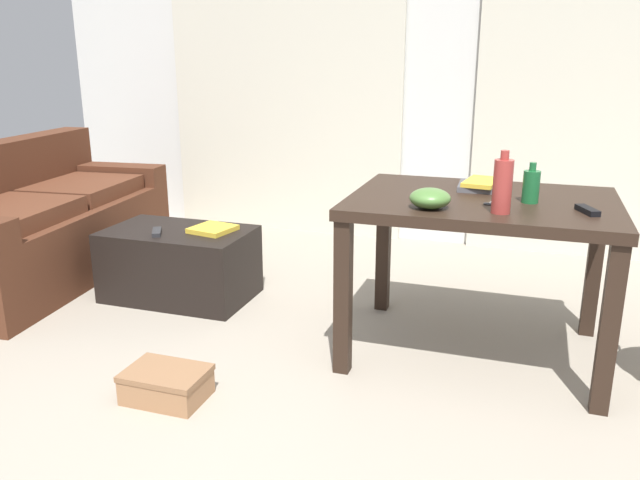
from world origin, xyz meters
TOP-DOWN VIEW (x-y plane):
  - ground_plane at (0.00, 1.20)m, footprint 7.66×7.66m
  - wall_back at (0.00, 3.19)m, footprint 6.24×0.10m
  - curtains at (0.00, 3.11)m, footprint 4.27×0.03m
  - couch at (-2.28, 1.56)m, footprint 0.99×1.92m
  - coffee_table at (-1.23, 1.49)m, footprint 0.83×0.51m
  - craft_table at (0.48, 1.31)m, footprint 1.18×0.88m
  - bottle_near at (0.68, 1.27)m, footprint 0.07×0.07m
  - bottle_far at (0.57, 1.04)m, footprint 0.08×0.08m
  - bowl at (0.28, 1.03)m, footprint 0.17×0.17m
  - book_stack at (0.45, 1.50)m, footprint 0.20×0.27m
  - tv_remote_on_table at (0.91, 1.15)m, footprint 0.10×0.15m
  - scissors at (0.52, 1.19)m, footprint 0.08×0.10m
  - tv_remote_primary at (-1.29, 1.38)m, footprint 0.12×0.16m
  - magazine at (-1.02, 1.53)m, footprint 0.25×0.26m
  - shoebox at (-0.68, 0.45)m, footprint 0.33×0.24m

SIDE VIEW (x-z plane):
  - ground_plane at x=0.00m, z-range 0.00..0.00m
  - shoebox at x=-0.68m, z-range 0.00..0.13m
  - coffee_table at x=-1.23m, z-range 0.00..0.41m
  - couch at x=-2.28m, z-range -0.10..0.75m
  - tv_remote_primary at x=-1.29m, z-range 0.41..0.43m
  - magazine at x=-1.02m, z-range 0.41..0.44m
  - craft_table at x=0.48m, z-range 0.27..1.03m
  - scissors at x=0.52m, z-range 0.76..0.76m
  - tv_remote_on_table at x=0.91m, z-range 0.76..0.78m
  - book_stack at x=0.45m, z-range 0.76..0.80m
  - bowl at x=0.28m, z-range 0.76..0.85m
  - bottle_near at x=0.68m, z-range 0.75..0.92m
  - bottle_far at x=0.57m, z-range 0.75..1.00m
  - curtains at x=0.00m, z-range 0.00..2.12m
  - wall_back at x=0.00m, z-range 0.00..2.58m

